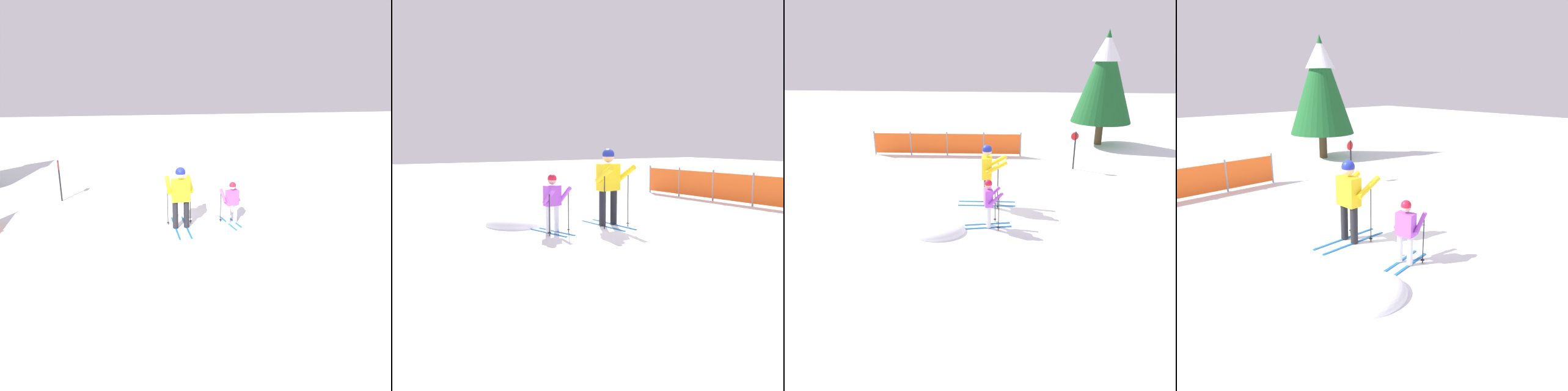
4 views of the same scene
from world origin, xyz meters
The scene contains 5 objects.
ground_plane centered at (0.00, 0.00, 0.00)m, with size 60.00×60.00×0.00m, color white.
skier_adult centered at (0.12, -0.20, 1.00)m, with size 1.59×0.72×1.67m.
skier_child centered at (0.23, -1.62, 0.69)m, with size 1.14×0.56×1.18m.
safety_fence centered at (-1.84, 4.92, 0.48)m, with size 5.94×0.26×0.95m.
snow_mound centered at (-0.98, -1.98, 0.00)m, with size 1.37×1.17×0.55m, color white.
Camera 2 is at (8.90, -6.05, 1.87)m, focal length 45.00 mm.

